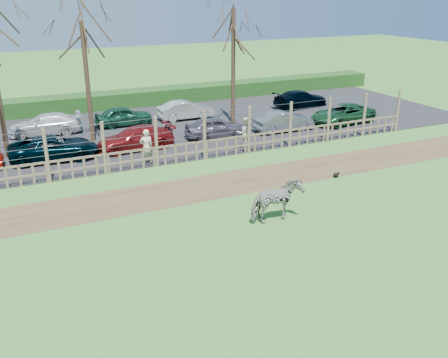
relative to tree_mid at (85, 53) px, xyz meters
name	(u,v)px	position (x,y,z in m)	size (l,w,h in m)	color
ground	(228,236)	(2.00, -13.50, -4.87)	(120.00, 120.00, 0.00)	#6AA446
dirt_strip	(183,191)	(2.00, -9.00, -4.86)	(34.00, 2.80, 0.01)	brown
asphalt	(124,133)	(2.00, 1.00, -4.85)	(44.00, 13.00, 0.04)	#232326
hedge	(98,101)	(2.00, 8.00, -4.32)	(46.00, 2.00, 1.10)	#1E4716
fence	(157,151)	(2.00, -5.50, -4.06)	(30.16, 0.16, 2.50)	brown
tree_mid	(85,53)	(0.00, 0.00, 0.00)	(4.80, 4.80, 6.83)	#3D2B1E
tree_right	(233,38)	(9.00, 0.50, 0.37)	(4.80, 4.80, 7.35)	#3D2B1E
zebra	(276,201)	(4.09, -13.21, -4.05)	(0.88, 1.93, 1.63)	gray
visitor_a	(146,147)	(1.65, -4.99, -3.96)	(0.63, 0.41, 1.72)	beige
visitor_b	(245,133)	(7.08, -4.91, -3.96)	(0.84, 0.65, 1.72)	beige
crow	(336,175)	(8.93, -10.41, -4.74)	(0.31, 0.23, 0.25)	black
car_2	(54,148)	(-2.38, -2.43, -4.23)	(1.99, 4.32, 1.20)	black
car_3	(135,138)	(1.79, -2.47, -4.23)	(1.68, 4.13, 1.20)	maroon
car_4	(216,127)	(6.57, -2.22, -4.23)	(1.42, 3.52, 1.20)	#5F5466
car_5	(283,121)	(10.81, -2.69, -4.23)	(1.27, 3.64, 1.20)	slate
car_6	(343,114)	(15.17, -2.72, -4.23)	(1.99, 4.32, 1.20)	#1B5127
car_9	(45,124)	(-2.24, 2.55, -4.23)	(1.68, 4.13, 1.20)	white
car_10	(124,116)	(2.46, 2.64, -4.23)	(1.42, 3.52, 1.20)	#1B5236
car_11	(186,110)	(6.53, 2.51, -4.23)	(1.27, 3.64, 1.20)	beige
car_13	(301,99)	(15.27, 2.26, -4.23)	(1.68, 4.13, 1.20)	black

